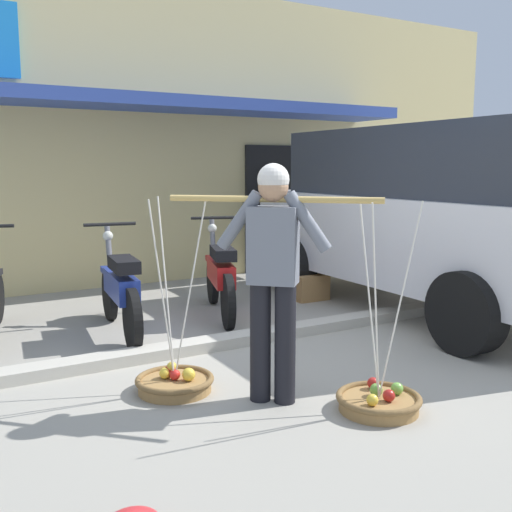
% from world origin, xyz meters
% --- Properties ---
extents(ground_plane, '(90.00, 90.00, 0.00)m').
position_xyz_m(ground_plane, '(0.00, 0.00, 0.00)').
color(ground_plane, '#9E998C').
extents(sidewalk_curb, '(20.00, 0.24, 0.10)m').
position_xyz_m(sidewalk_curb, '(0.00, 0.70, 0.05)').
color(sidewalk_curb, '#BAB4A5').
rests_on(sidewalk_curb, ground).
extents(fruit_vendor, '(1.10, 1.09, 1.70)m').
position_xyz_m(fruit_vendor, '(-0.41, -0.66, 0.98)').
color(fruit_vendor, black).
rests_on(fruit_vendor, ground).
extents(fruit_basket_left_side, '(0.59, 0.59, 1.45)m').
position_xyz_m(fruit_basket_left_side, '(-0.94, -0.13, 0.08)').
color(fruit_basket_left_side, '#9E7542').
rests_on(fruit_basket_left_side, ground).
extents(fruit_basket_right_side, '(0.59, 0.59, 1.45)m').
position_xyz_m(fruit_basket_right_side, '(0.13, -1.18, 0.08)').
color(fruit_basket_right_side, '#9E7542').
rests_on(fruit_basket_right_side, ground).
extents(motorcycle_second_in_row, '(0.54, 1.81, 1.09)m').
position_xyz_m(motorcycle_second_in_row, '(-0.79, 1.59, 0.45)').
color(motorcycle_second_in_row, black).
rests_on(motorcycle_second_in_row, ground).
extents(motorcycle_third_in_row, '(0.74, 1.75, 1.09)m').
position_xyz_m(motorcycle_third_in_row, '(0.42, 1.78, 0.45)').
color(motorcycle_third_in_row, black).
rests_on(motorcycle_third_in_row, ground).
extents(parked_truck, '(2.29, 4.87, 2.10)m').
position_xyz_m(parked_truck, '(2.66, 0.78, 1.13)').
color(parked_truck, silver).
rests_on(parked_truck, ground).
extents(storefront_building, '(13.00, 6.00, 4.20)m').
position_xyz_m(storefront_building, '(0.63, 6.53, 2.10)').
color(storefront_building, '#DBC684').
rests_on(storefront_building, ground).
extents(wooden_crate, '(0.44, 0.36, 0.32)m').
position_xyz_m(wooden_crate, '(1.78, 1.98, 0.16)').
color(wooden_crate, olive).
rests_on(wooden_crate, ground).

